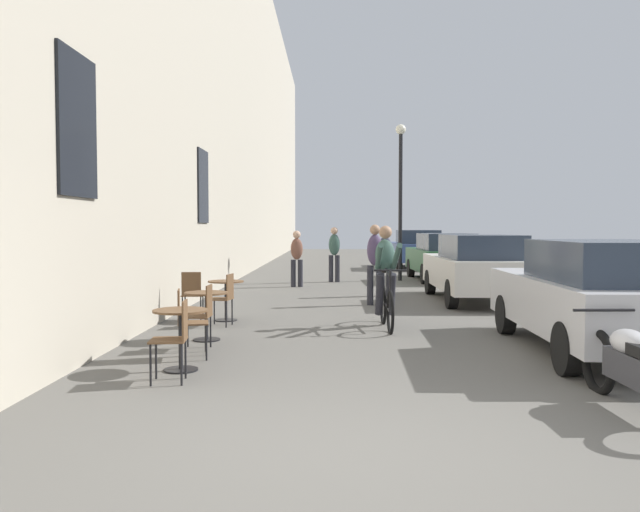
# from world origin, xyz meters

# --- Properties ---
(ground_plane) EXTENTS (88.00, 88.00, 0.00)m
(ground_plane) POSITION_xyz_m (0.00, 0.00, 0.00)
(ground_plane) COLOR #5B5954
(building_facade_left) EXTENTS (0.54, 68.00, 13.32)m
(building_facade_left) POSITION_xyz_m (-3.45, 14.00, 6.66)
(building_facade_left) COLOR #B7AD99
(building_facade_left) RESTS_ON ground_plane
(cafe_table_near) EXTENTS (0.64, 0.64, 0.72)m
(cafe_table_near) POSITION_xyz_m (-1.95, 2.72, 0.52)
(cafe_table_near) COLOR black
(cafe_table_near) RESTS_ON ground_plane
(cafe_chair_near_toward_street) EXTENTS (0.45, 0.45, 0.89)m
(cafe_chair_near_toward_street) POSITION_xyz_m (-2.02, 3.39, 0.52)
(cafe_chair_near_toward_street) COLOR black
(cafe_chair_near_toward_street) RESTS_ON ground_plane
(cafe_chair_near_toward_wall) EXTENTS (0.41, 0.41, 0.89)m
(cafe_chair_near_toward_wall) POSITION_xyz_m (-1.87, 2.17, 0.52)
(cafe_chair_near_toward_wall) COLOR black
(cafe_chair_near_toward_wall) RESTS_ON ground_plane
(cafe_table_mid) EXTENTS (0.64, 0.64, 0.72)m
(cafe_table_mid) POSITION_xyz_m (-2.04, 4.71, 0.52)
(cafe_table_mid) COLOR black
(cafe_table_mid) RESTS_ON ground_plane
(cafe_chair_mid_toward_street) EXTENTS (0.39, 0.39, 0.89)m
(cafe_chair_mid_toward_street) POSITION_xyz_m (-1.96, 4.01, 0.52)
(cafe_chair_mid_toward_street) COLOR black
(cafe_chair_mid_toward_street) RESTS_ON ground_plane
(cafe_table_far) EXTENTS (0.64, 0.64, 0.72)m
(cafe_table_far) POSITION_xyz_m (-2.08, 6.69, 0.52)
(cafe_table_far) COLOR black
(cafe_table_far) RESTS_ON ground_plane
(cafe_chair_far_toward_street) EXTENTS (0.41, 0.41, 0.89)m
(cafe_chair_far_toward_street) POSITION_xyz_m (-2.67, 6.62, 0.52)
(cafe_chair_far_toward_street) COLOR black
(cafe_chair_far_toward_street) RESTS_ON ground_plane
(cafe_chair_far_toward_wall) EXTENTS (0.44, 0.44, 0.89)m
(cafe_chair_far_toward_wall) POSITION_xyz_m (-2.01, 6.08, 0.52)
(cafe_chair_far_toward_wall) COLOR black
(cafe_chair_far_toward_wall) RESTS_ON ground_plane
(cyclist_on_bicycle) EXTENTS (0.52, 1.76, 1.74)m
(cyclist_on_bicycle) POSITION_xyz_m (0.74, 6.02, 0.81)
(cyclist_on_bicycle) COLOR black
(cyclist_on_bicycle) RESTS_ON ground_plane
(pedestrian_near) EXTENTS (0.37, 0.29, 1.74)m
(pedestrian_near) POSITION_xyz_m (0.76, 9.05, 0.98)
(pedestrian_near) COLOR #26262D
(pedestrian_near) RESTS_ON ground_plane
(pedestrian_mid) EXTENTS (0.37, 0.29, 1.67)m
(pedestrian_mid) POSITION_xyz_m (1.13, 10.82, 0.94)
(pedestrian_mid) COLOR #26262D
(pedestrian_mid) RESTS_ON ground_plane
(pedestrian_far) EXTENTS (0.37, 0.29, 1.59)m
(pedestrian_far) POSITION_xyz_m (-1.16, 13.17, 0.89)
(pedestrian_far) COLOR #26262D
(pedestrian_far) RESTS_ON ground_plane
(pedestrian_furthest) EXTENTS (0.34, 0.24, 1.69)m
(pedestrian_furthest) POSITION_xyz_m (-0.10, 14.78, 0.95)
(pedestrian_furthest) COLOR #26262D
(pedestrian_furthest) RESTS_ON ground_plane
(street_lamp) EXTENTS (0.32, 0.32, 4.90)m
(street_lamp) POSITION_xyz_m (1.99, 15.35, 3.11)
(street_lamp) COLOR black
(street_lamp) RESTS_ON ground_plane
(parked_car_nearest) EXTENTS (1.89, 4.30, 1.51)m
(parked_car_nearest) POSITION_xyz_m (3.33, 3.82, 0.78)
(parked_car_nearest) COLOR #B7B7BC
(parked_car_nearest) RESTS_ON ground_plane
(parked_car_second) EXTENTS (1.81, 4.27, 1.52)m
(parked_car_second) POSITION_xyz_m (3.11, 9.73, 0.79)
(parked_car_second) COLOR beige
(parked_car_second) RESTS_ON ground_plane
(parked_car_third) EXTENTS (1.86, 4.24, 1.49)m
(parked_car_third) POSITION_xyz_m (3.34, 15.40, 0.77)
(parked_car_third) COLOR #23512D
(parked_car_third) RESTS_ON ground_plane
(parked_car_fourth) EXTENTS (1.89, 4.42, 1.57)m
(parked_car_fourth) POSITION_xyz_m (3.31, 21.41, 0.81)
(parked_car_fourth) COLOR #384C84
(parked_car_fourth) RESTS_ON ground_plane
(parked_motorcycle) EXTENTS (0.62, 2.15, 0.92)m
(parked_motorcycle) POSITION_xyz_m (2.58, 1.12, 0.40)
(parked_motorcycle) COLOR black
(parked_motorcycle) RESTS_ON ground_plane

